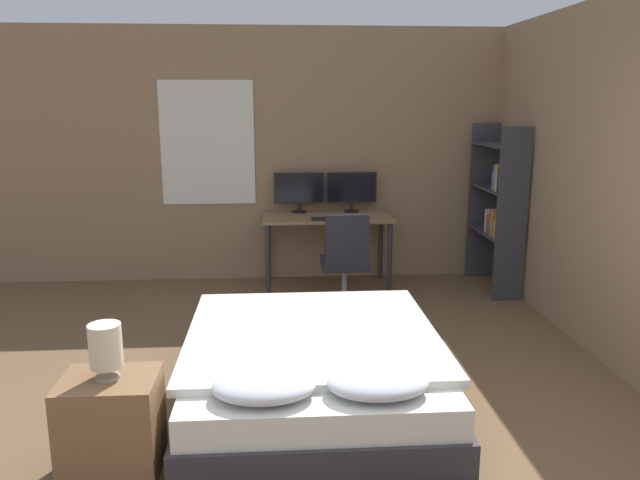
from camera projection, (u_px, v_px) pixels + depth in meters
name	position (u px, v px, depth m)	size (l,w,h in m)	color
wall_back	(316.00, 156.00, 6.76)	(12.00, 0.08, 2.70)	#8E7051
bed	(313.00, 369.00, 4.05)	(1.63, 1.97, 0.53)	#2D2D33
nightstand	(112.00, 426.00, 3.27)	(0.49, 0.41, 0.54)	brown
bedside_lamp	(106.00, 347.00, 3.17)	(0.17, 0.17, 0.29)	gray
desk	(327.00, 225.00, 6.53)	(1.34, 0.65, 0.76)	#846042
monitor_left	(299.00, 190.00, 6.65)	(0.54, 0.16, 0.43)	black
monitor_right	(351.00, 189.00, 6.69)	(0.54, 0.16, 0.43)	black
keyboard	(329.00, 219.00, 6.29)	(0.35, 0.13, 0.02)	black
computer_mouse	(355.00, 218.00, 6.31)	(0.07, 0.05, 0.04)	black
office_chair	(345.00, 271.00, 5.83)	(0.52, 0.52, 0.94)	black
bookshelf	(500.00, 203.00, 6.31)	(0.31, 0.90, 1.70)	#333338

